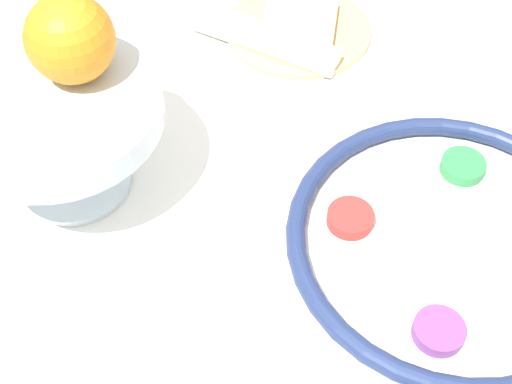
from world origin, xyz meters
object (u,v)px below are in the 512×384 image
(fruit_stand, at_px, (58,118))
(bread_plate, at_px, (298,28))
(orange_fruit, at_px, (70,39))
(napkin_roll, at_px, (264,38))
(seder_plate, at_px, (451,243))

(fruit_stand, height_order, bread_plate, fruit_stand)
(orange_fruit, relative_size, napkin_roll, 0.43)
(bread_plate, bearing_deg, orange_fruit, 60.33)
(fruit_stand, xyz_separation_m, bread_plate, (-0.17, -0.32, -0.09))
(napkin_roll, bearing_deg, seder_plate, 137.09)
(napkin_roll, bearing_deg, fruit_stand, 63.36)
(seder_plate, bearing_deg, bread_plate, -51.85)
(seder_plate, height_order, bread_plate, seder_plate)
(seder_plate, height_order, orange_fruit, orange_fruit)
(fruit_stand, xyz_separation_m, napkin_roll, (-0.14, -0.27, -0.08))
(seder_plate, height_order, fruit_stand, fruit_stand)
(seder_plate, xyz_separation_m, fruit_stand, (0.40, 0.02, 0.09))
(fruit_stand, height_order, napkin_roll, fruit_stand)
(bread_plate, bearing_deg, napkin_roll, 56.06)
(seder_plate, bearing_deg, napkin_roll, -42.91)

